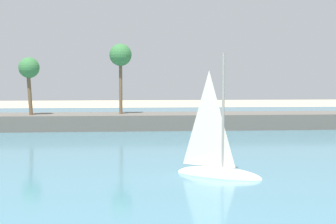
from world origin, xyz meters
TOP-DOWN VIEW (x-y plane):
  - sea at (0.00, 54.42)m, footprint 220.00×89.13m
  - palm_headland at (-2.20, 59.03)m, footprint 104.89×6.00m
  - sailboat_mid_bay at (6.56, 31.16)m, footprint 5.49×4.35m

SIDE VIEW (x-z plane):
  - sea at x=0.00m, z-range 0.00..0.06m
  - sailboat_mid_bay at x=6.56m, z-range -3.20..4.75m
  - palm_headland at x=-2.20m, z-range -4.37..8.80m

